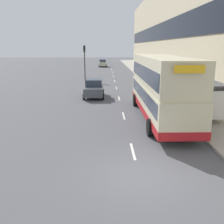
% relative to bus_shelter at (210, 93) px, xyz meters
% --- Properties ---
extents(ground_plane, '(220.00, 220.00, 0.00)m').
position_rel_bus_shelter_xyz_m(ground_plane, '(-5.77, -7.72, -1.88)').
color(ground_plane, '#515156').
extents(pavement, '(5.00, 93.00, 0.14)m').
position_rel_bus_shelter_xyz_m(pavement, '(0.73, 30.78, -1.81)').
color(pavement, '#A39E93').
rests_on(pavement, ground_plane).
extents(terrace_facade, '(3.10, 93.00, 16.96)m').
position_rel_bus_shelter_xyz_m(terrace_facade, '(4.72, 30.78, 6.60)').
color(terrace_facade, '#C6B793').
rests_on(terrace_facade, ground_plane).
extents(lane_mark_0, '(0.12, 2.00, 0.01)m').
position_rel_bus_shelter_xyz_m(lane_mark_0, '(-5.77, -5.28, -1.87)').
color(lane_mark_0, silver).
rests_on(lane_mark_0, ground_plane).
extents(lane_mark_1, '(0.12, 2.00, 0.01)m').
position_rel_bus_shelter_xyz_m(lane_mark_1, '(-5.77, 1.11, -1.87)').
color(lane_mark_1, silver).
rests_on(lane_mark_1, ground_plane).
extents(lane_mark_2, '(0.12, 2.00, 0.01)m').
position_rel_bus_shelter_xyz_m(lane_mark_2, '(-5.77, 7.50, -1.87)').
color(lane_mark_2, silver).
rests_on(lane_mark_2, ground_plane).
extents(lane_mark_3, '(0.12, 2.00, 0.01)m').
position_rel_bus_shelter_xyz_m(lane_mark_3, '(-5.77, 13.89, -1.87)').
color(lane_mark_3, silver).
rests_on(lane_mark_3, ground_plane).
extents(lane_mark_4, '(0.12, 2.00, 0.01)m').
position_rel_bus_shelter_xyz_m(lane_mark_4, '(-5.77, 20.28, -1.87)').
color(lane_mark_4, silver).
rests_on(lane_mark_4, ground_plane).
extents(lane_mark_5, '(0.12, 2.00, 0.01)m').
position_rel_bus_shelter_xyz_m(lane_mark_5, '(-5.77, 26.67, -1.87)').
color(lane_mark_5, silver).
rests_on(lane_mark_5, ground_plane).
extents(lane_mark_6, '(0.12, 2.00, 0.01)m').
position_rel_bus_shelter_xyz_m(lane_mark_6, '(-5.77, 33.06, -1.87)').
color(lane_mark_6, silver).
rests_on(lane_mark_6, ground_plane).
extents(lane_mark_7, '(0.12, 2.00, 0.01)m').
position_rel_bus_shelter_xyz_m(lane_mark_7, '(-5.77, 39.45, -1.87)').
color(lane_mark_7, silver).
rests_on(lane_mark_7, ground_plane).
extents(bus_shelter, '(1.60, 4.20, 2.48)m').
position_rel_bus_shelter_xyz_m(bus_shelter, '(0.00, 0.00, 0.00)').
color(bus_shelter, '#4C4C51').
rests_on(bus_shelter, ground_plane).
extents(double_decker_bus_near, '(2.85, 11.49, 4.30)m').
position_rel_bus_shelter_xyz_m(double_decker_bus_near, '(-3.30, 0.43, 0.41)').
color(double_decker_bus_near, beige).
rests_on(double_decker_bus_near, ground_plane).
extents(car_0, '(1.97, 4.58, 1.81)m').
position_rel_bus_shelter_xyz_m(car_0, '(-7.83, 47.30, -0.98)').
color(car_0, '#B7B799').
rests_on(car_0, ground_plane).
extents(car_1, '(2.00, 3.88, 1.79)m').
position_rel_bus_shelter_xyz_m(car_1, '(-8.27, 8.20, -1.00)').
color(car_1, '#4C5156').
rests_on(car_1, ground_plane).
extents(pedestrian_at_shelter, '(0.32, 0.32, 1.61)m').
position_rel_bus_shelter_xyz_m(pedestrian_at_shelter, '(-0.60, 2.56, -0.91)').
color(pedestrian_at_shelter, '#23232D').
rests_on(pedestrian_at_shelter, ground_plane).
extents(pedestrian_1, '(0.33, 0.33, 1.68)m').
position_rel_bus_shelter_xyz_m(pedestrian_1, '(-1.37, -2.98, -0.88)').
color(pedestrian_1, '#23232D').
rests_on(pedestrian_1, ground_plane).
extents(litter_bin, '(0.55, 0.55, 1.05)m').
position_rel_bus_shelter_xyz_m(litter_bin, '(-1.22, -2.64, -1.21)').
color(litter_bin, black).
rests_on(litter_bin, ground_plane).
extents(traffic_light_far_kerb, '(0.30, 0.32, 5.13)m').
position_rel_bus_shelter_xyz_m(traffic_light_far_kerb, '(-10.17, 21.03, 1.56)').
color(traffic_light_far_kerb, black).
rests_on(traffic_light_far_kerb, ground_plane).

